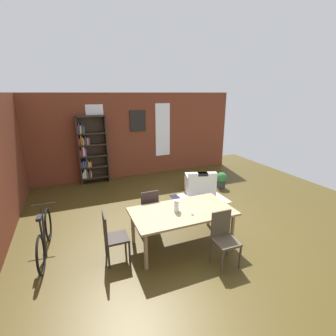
# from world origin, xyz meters

# --- Properties ---
(ground_plane) EXTENTS (10.84, 10.84, 0.00)m
(ground_plane) POSITION_xyz_m (0.00, 0.00, 0.00)
(ground_plane) COLOR #453715
(back_wall_brick) EXTENTS (7.70, 0.12, 2.91)m
(back_wall_brick) POSITION_xyz_m (0.00, 4.23, 1.45)
(back_wall_brick) COLOR brown
(back_wall_brick) RESTS_ON ground
(window_pane_0) EXTENTS (0.55, 0.02, 1.89)m
(window_pane_0) POSITION_xyz_m (-1.17, 4.16, 1.60)
(window_pane_0) COLOR white
(window_pane_1) EXTENTS (0.55, 0.02, 1.89)m
(window_pane_1) POSITION_xyz_m (1.17, 4.16, 1.60)
(window_pane_1) COLOR white
(dining_table) EXTENTS (1.95, 1.06, 0.74)m
(dining_table) POSITION_xyz_m (-0.17, -0.35, 0.67)
(dining_table) COLOR #8F7956
(dining_table) RESTS_ON ground
(vase_on_table) EXTENTS (0.09, 0.09, 0.23)m
(vase_on_table) POSITION_xyz_m (-0.29, -0.35, 0.86)
(vase_on_table) COLOR silver
(vase_on_table) RESTS_ON dining_table
(tealight_candle_0) EXTENTS (0.04, 0.04, 0.05)m
(tealight_candle_0) POSITION_xyz_m (-0.25, -0.42, 0.76)
(tealight_candle_0) COLOR silver
(tealight_candle_0) RESTS_ON dining_table
(tealight_candle_1) EXTENTS (0.04, 0.04, 0.04)m
(tealight_candle_1) POSITION_xyz_m (-0.07, -0.57, 0.76)
(tealight_candle_1) COLOR silver
(tealight_candle_1) RESTS_ON dining_table
(dining_chair_near_right) EXTENTS (0.41, 0.41, 0.95)m
(dining_chair_near_right) POSITION_xyz_m (0.27, -1.11, 0.51)
(dining_chair_near_right) COLOR #483D2D
(dining_chair_near_right) RESTS_ON ground
(dining_chair_head_left) EXTENTS (0.41, 0.41, 0.95)m
(dining_chair_head_left) POSITION_xyz_m (-1.52, -0.35, 0.51)
(dining_chair_head_left) COLOR #312A26
(dining_chair_head_left) RESTS_ON ground
(dining_chair_far_left) EXTENTS (0.40, 0.40, 0.95)m
(dining_chair_far_left) POSITION_xyz_m (-0.61, 0.41, 0.51)
(dining_chair_far_left) COLOR #2E2220
(dining_chair_far_left) RESTS_ON ground
(bookshelf_tall) EXTENTS (0.91, 0.30, 2.22)m
(bookshelf_tall) POSITION_xyz_m (-1.42, 3.99, 1.09)
(bookshelf_tall) COLOR #2D2319
(bookshelf_tall) RESTS_ON ground
(armchair_white) EXTENTS (1.00, 1.00, 0.75)m
(armchair_white) POSITION_xyz_m (1.42, 1.76, 0.28)
(armchair_white) COLOR white
(armchair_white) RESTS_ON ground
(bicycle_second) EXTENTS (0.44, 1.72, 0.91)m
(bicycle_second) POSITION_xyz_m (-2.65, 0.36, 0.34)
(bicycle_second) COLOR black
(bicycle_second) RESTS_ON ground
(potted_plant_by_shelf) EXTENTS (0.35, 0.35, 0.51)m
(potted_plant_by_shelf) POSITION_xyz_m (2.28, 1.91, 0.28)
(potted_plant_by_shelf) COLOR #333338
(potted_plant_by_shelf) RESTS_ON ground
(potted_plant_corner) EXTENTS (0.29, 0.29, 0.45)m
(potted_plant_corner) POSITION_xyz_m (0.82, 0.67, 0.25)
(potted_plant_corner) COLOR #333338
(potted_plant_corner) RESTS_ON ground
(striped_rug) EXTENTS (1.45, 1.09, 0.01)m
(striped_rug) POSITION_xyz_m (1.24, 1.44, 0.00)
(striped_rug) COLOR #1E1E33
(striped_rug) RESTS_ON ground
(framed_picture) EXTENTS (0.56, 0.03, 0.72)m
(framed_picture) POSITION_xyz_m (0.25, 4.16, 1.97)
(framed_picture) COLOR black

